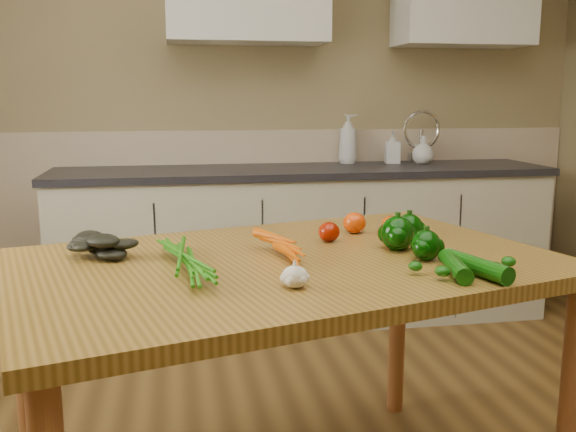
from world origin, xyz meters
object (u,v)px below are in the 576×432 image
(soap_bottle_a, at_px, (348,139))
(table, at_px, (286,289))
(leafy_greens, at_px, (103,240))
(pepper_a, at_px, (397,233))
(pepper_b, at_px, (409,228))
(zucchini_b, at_px, (455,266))
(tomato_a, at_px, (329,232))
(zucchini_a, at_px, (477,266))
(tomato_b, at_px, (354,223))
(tomato_c, at_px, (391,225))
(soap_bottle_c, at_px, (423,150))
(pepper_c, at_px, (426,245))
(soap_bottle_b, at_px, (393,147))
(garlic_bulb, at_px, (295,277))
(carrot_bunch, at_px, (252,248))

(soap_bottle_a, bearing_deg, table, -162.21)
(leafy_greens, bearing_deg, pepper_a, -3.26)
(pepper_b, distance_m, zucchini_b, 0.40)
(pepper_a, distance_m, tomato_a, 0.23)
(soap_bottle_a, distance_m, tomato_a, 1.88)
(tomato_a, distance_m, zucchini_b, 0.51)
(zucchini_a, relative_size, zucchini_b, 1.08)
(tomato_b, height_order, tomato_c, tomato_b)
(pepper_a, distance_m, zucchini_b, 0.31)
(soap_bottle_c, distance_m, leafy_greens, 2.47)
(soap_bottle_a, bearing_deg, tomato_b, -156.61)
(soap_bottle_c, relative_size, tomato_b, 2.09)
(soap_bottle_a, xyz_separation_m, tomato_a, (-0.56, -1.79, -0.18))
(table, bearing_deg, pepper_c, -27.19)
(soap_bottle_a, relative_size, pepper_c, 3.41)
(zucchini_b, bearing_deg, table, 148.65)
(soap_bottle_b, bearing_deg, zucchini_a, -92.32)
(leafy_greens, xyz_separation_m, zucchini_b, (0.94, -0.35, -0.03))
(soap_bottle_b, bearing_deg, leafy_greens, -118.18)
(pepper_c, bearing_deg, tomato_c, 86.83)
(tomato_b, bearing_deg, tomato_a, -136.35)
(zucchini_a, bearing_deg, leafy_greens, 159.75)
(leafy_greens, xyz_separation_m, garlic_bulb, (0.50, -0.39, -0.03))
(pepper_b, relative_size, pepper_c, 1.04)
(soap_bottle_b, distance_m, soap_bottle_c, 0.18)
(garlic_bulb, relative_size, pepper_c, 0.76)
(carrot_bunch, bearing_deg, garlic_bulb, -91.29)
(table, height_order, tomato_b, tomato_b)
(soap_bottle_a, bearing_deg, tomato_a, -159.23)
(carrot_bunch, xyz_separation_m, tomato_c, (0.52, 0.28, -0.01))
(pepper_c, relative_size, zucchini_a, 0.38)
(table, xyz_separation_m, soap_bottle_a, (0.73, 1.99, 0.31))
(soap_bottle_b, relative_size, soap_bottle_c, 1.16)
(tomato_b, bearing_deg, zucchini_a, -73.61)
(soap_bottle_c, xyz_separation_m, carrot_bunch, (-1.28, -1.89, -0.11))
(garlic_bulb, relative_size, tomato_b, 0.83)
(pepper_a, height_order, tomato_a, pepper_a)
(leafy_greens, distance_m, pepper_a, 0.88)
(soap_bottle_b, xyz_separation_m, carrot_bunch, (-1.11, -1.96, -0.12))
(carrot_bunch, bearing_deg, zucchini_a, -39.83)
(pepper_c, bearing_deg, soap_bottle_c, 68.40)
(tomato_a, relative_size, tomato_b, 0.88)
(pepper_b, distance_m, tomato_c, 0.12)
(soap_bottle_a, bearing_deg, soap_bottle_c, -64.79)
(carrot_bunch, bearing_deg, pepper_c, -24.31)
(pepper_b, relative_size, tomato_c, 1.31)
(table, distance_m, pepper_b, 0.48)
(soap_bottle_b, height_order, tomato_c, soap_bottle_b)
(soap_bottle_a, height_order, leafy_greens, soap_bottle_a)
(garlic_bulb, bearing_deg, soap_bottle_a, 71.46)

